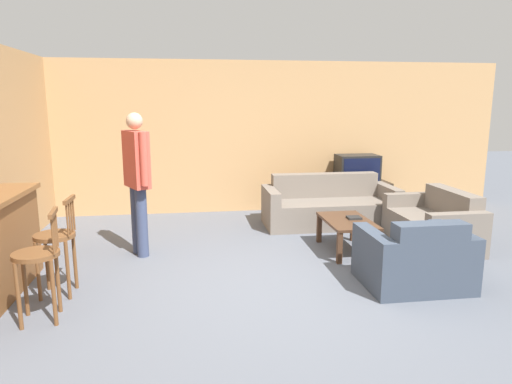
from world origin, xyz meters
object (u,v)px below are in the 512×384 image
(bar_chair_mid, at_px, (57,243))
(book_on_table, at_px, (354,218))
(bar_chair_near, at_px, (38,262))
(tv, at_px, (357,169))
(loveseat_right, at_px, (434,224))
(person_by_window, at_px, (137,176))
(tv_unit, at_px, (356,197))
(coffee_table, at_px, (347,225))
(couch_far, at_px, (329,207))
(armchair_near, at_px, (415,260))

(bar_chair_mid, height_order, book_on_table, bar_chair_mid)
(bar_chair_near, bearing_deg, tv, 40.21)
(loveseat_right, relative_size, tv, 1.96)
(tv, distance_m, person_by_window, 4.01)
(loveseat_right, relative_size, person_by_window, 0.78)
(bar_chair_mid, height_order, tv_unit, bar_chair_mid)
(bar_chair_near, xyz_separation_m, loveseat_right, (4.57, 1.57, -0.26))
(coffee_table, height_order, person_by_window, person_by_window)
(bar_chair_mid, bearing_deg, couch_far, 32.55)
(person_by_window, bearing_deg, coffee_table, -5.46)
(loveseat_right, distance_m, book_on_table, 1.18)
(loveseat_right, bearing_deg, book_on_table, -175.94)
(person_by_window, bearing_deg, tv, 27.75)
(couch_far, height_order, armchair_near, couch_far)
(bar_chair_near, xyz_separation_m, person_by_window, (0.68, 1.70, 0.47))
(armchair_near, height_order, person_by_window, person_by_window)
(tv, bearing_deg, coffee_table, -113.28)
(armchair_near, height_order, loveseat_right, armchair_near)
(tv_unit, xyz_separation_m, book_on_table, (-0.81, -2.08, 0.17))
(couch_far, distance_m, coffee_table, 1.35)
(tv_unit, xyz_separation_m, tv, (0.00, -0.00, 0.50))
(coffee_table, bearing_deg, bar_chair_mid, -164.99)
(tv_unit, height_order, person_by_window, person_by_window)
(loveseat_right, bearing_deg, armchair_near, -125.83)
(loveseat_right, height_order, tv, tv)
(couch_far, bearing_deg, armchair_near, -86.79)
(book_on_table, bearing_deg, tv_unit, 68.75)
(couch_far, height_order, book_on_table, couch_far)
(bar_chair_near, distance_m, loveseat_right, 4.84)
(tv, xyz_separation_m, person_by_window, (-3.54, -1.86, 0.25))
(bar_chair_near, relative_size, armchair_near, 0.95)
(bar_chair_mid, bearing_deg, tv, 35.44)
(coffee_table, relative_size, tv_unit, 0.82)
(tv_unit, bearing_deg, book_on_table, -111.25)
(bar_chair_near, distance_m, bar_chair_mid, 0.56)
(coffee_table, relative_size, book_on_table, 5.36)
(bar_chair_mid, relative_size, loveseat_right, 0.71)
(coffee_table, distance_m, person_by_window, 2.72)
(bar_chair_mid, height_order, couch_far, bar_chair_mid)
(bar_chair_near, bearing_deg, tv_unit, 40.24)
(bar_chair_mid, distance_m, tv, 5.18)
(tv_unit, bearing_deg, couch_far, -133.28)
(tv_unit, bearing_deg, bar_chair_near, -139.76)
(bar_chair_mid, relative_size, couch_far, 0.48)
(bar_chair_near, bearing_deg, person_by_window, 68.32)
(coffee_table, xyz_separation_m, person_by_window, (-2.63, 0.25, 0.65))
(couch_far, xyz_separation_m, tv, (0.74, 0.78, 0.48))
(coffee_table, relative_size, tv, 1.33)
(bar_chair_mid, bearing_deg, tv_unit, 35.47)
(bar_chair_near, distance_m, person_by_window, 1.89)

